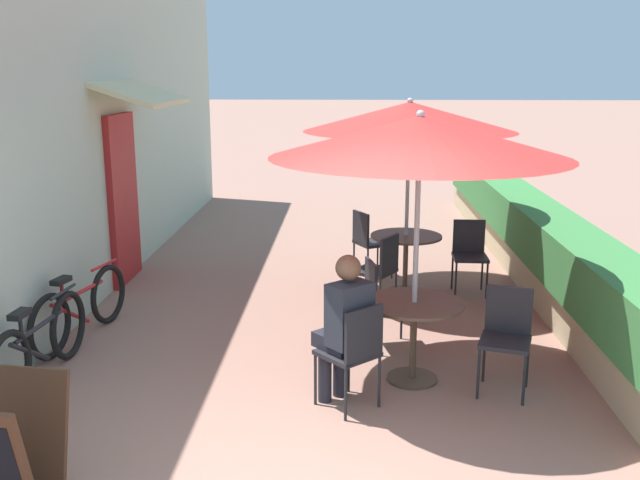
% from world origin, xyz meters
% --- Properties ---
extents(cafe_facade_wall, '(0.98, 10.92, 4.20)m').
position_xyz_m(cafe_facade_wall, '(-2.54, 5.33, 2.09)').
color(cafe_facade_wall, '#B2C1AD').
rests_on(cafe_facade_wall, ground_plane).
extents(planter_hedge, '(0.60, 9.92, 1.01)m').
position_xyz_m(planter_hedge, '(2.75, 5.36, 0.54)').
color(planter_hedge, tan).
rests_on(planter_hedge, ground_plane).
extents(patio_table_near, '(0.85, 0.85, 0.71)m').
position_xyz_m(patio_table_near, '(0.99, 2.02, 0.54)').
color(patio_table_near, brown).
rests_on(patio_table_near, ground_plane).
extents(patio_umbrella_near, '(2.45, 2.45, 2.31)m').
position_xyz_m(patio_umbrella_near, '(0.99, 2.02, 2.10)').
color(patio_umbrella_near, '#B7B7BC').
rests_on(patio_umbrella_near, ground_plane).
extents(cafe_chair_near_left, '(0.48, 0.48, 0.87)m').
position_xyz_m(cafe_chair_near_left, '(0.75, 2.75, 0.52)').
color(cafe_chair_near_left, '#232328').
rests_on(cafe_chair_near_left, ground_plane).
extents(cafe_chair_near_right, '(0.57, 0.57, 0.87)m').
position_xyz_m(cafe_chair_near_right, '(0.48, 1.45, 0.52)').
color(cafe_chair_near_right, '#232328').
rests_on(cafe_chair_near_right, ground_plane).
extents(seated_patron_near_right, '(0.51, 0.51, 1.25)m').
position_xyz_m(seated_patron_near_right, '(0.40, 1.53, 0.69)').
color(seated_patron_near_right, '#23232D').
rests_on(seated_patron_near_right, ground_plane).
extents(cafe_chair_near_back, '(0.50, 0.50, 0.87)m').
position_xyz_m(cafe_chair_near_back, '(1.74, 1.86, 0.52)').
color(cafe_chair_near_back, '#232328').
rests_on(cafe_chair_near_back, ground_plane).
extents(patio_table_mid, '(0.85, 0.85, 0.71)m').
position_xyz_m(patio_table_mid, '(1.11, 4.51, 0.54)').
color(patio_table_mid, brown).
rests_on(patio_table_mid, ground_plane).
extents(patio_umbrella_mid, '(2.45, 2.45, 2.31)m').
position_xyz_m(patio_umbrella_mid, '(1.11, 4.51, 2.10)').
color(patio_umbrella_mid, '#B7B7BC').
rests_on(patio_umbrella_mid, ground_plane).
extents(cafe_chair_mid_left, '(0.54, 0.54, 0.87)m').
position_xyz_m(cafe_chair_mid_left, '(0.68, 5.15, 0.52)').
color(cafe_chair_mid_left, '#232328').
rests_on(cafe_chair_mid_left, ground_plane).
extents(cafe_chair_mid_right, '(0.55, 0.55, 0.87)m').
position_xyz_m(cafe_chair_mid_right, '(0.78, 3.82, 0.52)').
color(cafe_chair_mid_right, '#232328').
rests_on(cafe_chair_mid_right, ground_plane).
extents(cafe_chair_mid_back, '(0.41, 0.41, 0.87)m').
position_xyz_m(cafe_chair_mid_back, '(1.88, 4.57, 0.52)').
color(cafe_chair_mid_back, '#232328').
rests_on(cafe_chair_mid_back, ground_plane).
extents(bicycle_leaning, '(0.19, 1.65, 0.73)m').
position_xyz_m(bicycle_leaning, '(-2.20, 1.87, 0.34)').
color(bicycle_leaning, black).
rests_on(bicycle_leaning, ground_plane).
extents(bicycle_second, '(0.41, 1.62, 0.72)m').
position_xyz_m(bicycle_second, '(-2.22, 2.84, 0.33)').
color(bicycle_second, black).
rests_on(bicycle_second, ground_plane).
extents(menu_board, '(0.60, 0.69, 0.85)m').
position_xyz_m(menu_board, '(-1.57, -0.04, 0.42)').
color(menu_board, '#422819').
rests_on(menu_board, ground_plane).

